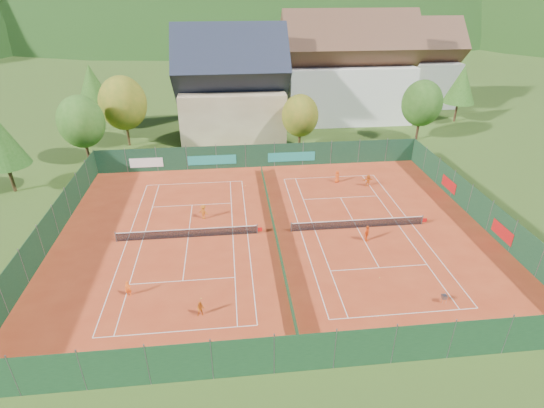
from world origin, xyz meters
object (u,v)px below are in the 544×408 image
Objects in this scene: player_right_far_b at (368,180)px; player_left_mid at (201,309)px; hotel_block_b at (409,68)px; ball_hopper at (444,297)px; player_right_near at (367,233)px; hotel_block_a at (347,74)px; player_left_near at (128,289)px; player_right_far_a at (337,176)px; player_left_far at (204,212)px; chalet at (232,90)px.

player_left_mid is at bearing 38.97° from player_right_far_b.
hotel_block_b is 65.80m from player_left_mid.
ball_hopper is 0.66× the size of player_left_mid.
player_right_near is at bearing -115.27° from hotel_block_b.
player_left_near is at bearing -122.48° from hotel_block_a.
hotel_block_a is 52.30m from player_left_near.
player_left_near is 0.93× the size of player_right_far_b.
player_right_far_b is (-4.16, -26.98, -6.68)m from hotel_block_a.
player_right_far_a is at bearing 41.67° from player_left_near.
hotel_block_a is at bearing 30.07° from player_right_near.
player_left_mid is at bearing 123.44° from player_left_far.
player_left_near is at bearing -128.96° from hotel_block_b.
chalet is 12.46× the size of player_left_near.
player_left_mid is 0.81× the size of player_left_far.
hotel_block_a reaches higher than player_right_far_a.
player_right_far_b is at bearing -98.77° from hotel_block_a.
player_right_far_b is at bearing 23.61° from player_right_near.
player_left_mid is 0.77× the size of player_right_near.
hotel_block_a is 14.42× the size of player_left_far.
ball_hopper is (14.25, -41.04, -6.07)m from chalet.
hotel_block_a reaches higher than player_right_far_b.
hotel_block_b reaches higher than player_left_mid.
player_left_near is at bearing 146.93° from player_right_near.
player_right_near reaches higher than player_right_far_a.
player_right_far_a is 3.56m from player_right_far_b.
hotel_block_b is 14.26× the size of player_left_mid.
player_right_near is (-21.85, -46.29, -5.84)m from hotel_block_b.
ball_hopper is at bearing -8.07° from player_left_near.
player_left_mid is (-22.38, -46.49, -6.78)m from hotel_block_a.
player_left_near is 29.02m from player_right_far_b.
hotel_block_b is at bearing 29.74° from hotel_block_a.
hotel_block_b is at bearing 16.39° from player_right_near.
ball_hopper is 21.61m from player_right_far_a.
hotel_block_b reaches higher than player_left_far.
player_right_far_a is at bearing -30.81° from player_right_far_b.
player_left_near is 20.73m from player_right_near.
ball_hopper is at bearing 173.37° from player_left_far.
player_right_near is at bearing 28.16° from player_left_mid.
hotel_block_b is (33.00, 14.00, -0.01)m from chalet.
hotel_block_b is at bearing 51.06° from player_left_near.
ball_hopper is (-4.75, -47.04, -6.83)m from hotel_block_a.
player_right_far_a is at bearing -122.54° from hotel_block_b.
chalet is 41.08m from player_left_mid.
ball_hopper is 0.62× the size of player_left_near.
player_left_far is (-0.27, 13.93, 0.14)m from player_left_mid.
player_right_far_a is (15.22, 6.96, -0.02)m from player_left_far.
player_right_near is 1.12× the size of player_right_far_b.
player_left_near is at bearing 152.13° from player_left_mid.
chalet reaches higher than player_left_near.
hotel_block_a reaches higher than player_left_near.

